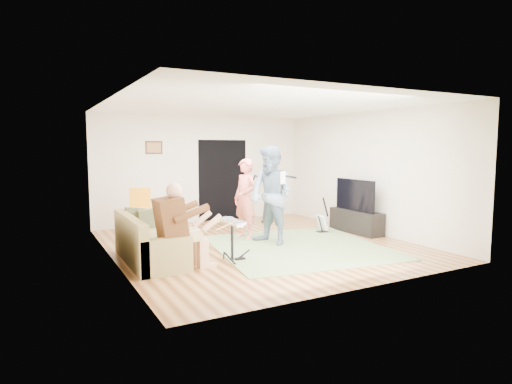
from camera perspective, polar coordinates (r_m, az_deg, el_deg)
floor at (r=8.51m, az=0.36°, el=-6.97°), size 6.00×6.00×0.00m
walls at (r=8.31m, az=0.37°, el=2.14°), size 5.50×6.00×2.70m
ceiling at (r=8.33m, az=0.38°, el=11.44°), size 6.00×6.00×0.00m
window_blinds at (r=7.59m, az=-18.94°, el=2.96°), size 0.00×2.05×2.05m
doorway at (r=11.25m, az=-4.45°, el=1.60°), size 2.10×0.00×2.10m
picture_frame at (r=10.62m, az=-13.46°, el=5.78°), size 0.42×0.03×0.32m
area_rug at (r=8.28m, az=5.73°, el=-7.30°), size 3.53×3.61×0.02m
sofa at (r=7.40m, az=-14.50°, el=-7.04°), size 0.81×1.96×0.79m
drummer at (r=6.85m, az=-9.85°, el=-5.71°), size 0.89×0.50×1.36m
drum_kit at (r=7.21m, az=-3.19°, el=-6.80°), size 0.39×0.70×0.72m
singer at (r=8.93m, az=-1.44°, el=-0.90°), size 0.53×0.68×1.67m
microphone at (r=8.99m, az=-0.30°, el=1.78°), size 0.06×0.06×0.24m
guitarist at (r=8.34m, az=2.07°, el=-0.47°), size 0.97×1.11×1.94m
guitar_held at (r=8.41m, az=3.25°, el=1.96°), size 0.23×0.61×0.26m
guitar_spare at (r=9.71m, az=8.83°, el=-4.05°), size 0.29×0.26×0.79m
torchiere_lamp at (r=10.82m, az=1.53°, el=2.25°), size 0.31×0.31×1.75m
dining_chair at (r=9.27m, az=-15.06°, el=-3.73°), size 0.50×0.53×1.05m
tv_cabinet at (r=9.89m, az=13.19°, el=-3.83°), size 0.40×1.40×0.50m
television at (r=9.77m, az=13.06°, el=-0.38°), size 0.06×1.19×0.70m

